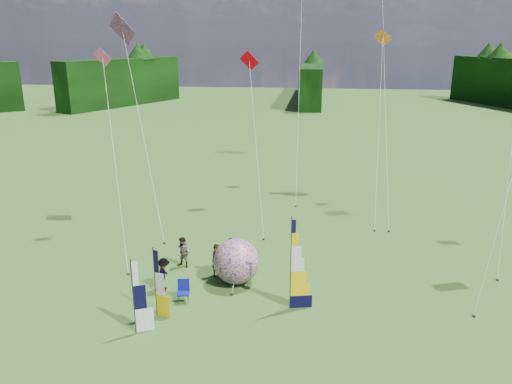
# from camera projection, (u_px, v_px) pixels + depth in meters

# --- Properties ---
(ground) EXTENTS (220.00, 220.00, 0.00)m
(ground) POSITION_uv_depth(u_px,v_px,m) (267.00, 345.00, 21.12)
(ground) COLOR #537C2F
(ground) RESTS_ON ground
(treeline_ring) EXTENTS (210.00, 210.00, 8.00)m
(treeline_ring) POSITION_uv_depth(u_px,v_px,m) (268.00, 258.00, 19.92)
(treeline_ring) COLOR #103B0A
(treeline_ring) RESTS_ON ground
(feather_banner_main) EXTENTS (1.22, 0.37, 4.53)m
(feather_banner_main) POSITION_uv_depth(u_px,v_px,m) (291.00, 265.00, 23.27)
(feather_banner_main) COLOR black
(feather_banner_main) RESTS_ON ground
(side_banner_left) EXTENTS (0.92, 0.36, 3.32)m
(side_banner_left) POSITION_uv_depth(u_px,v_px,m) (155.00, 283.00, 22.87)
(side_banner_left) COLOR yellow
(side_banner_left) RESTS_ON ground
(side_banner_far) EXTENTS (0.96, 0.51, 3.43)m
(side_banner_far) POSITION_uv_depth(u_px,v_px,m) (133.00, 298.00, 21.44)
(side_banner_far) COLOR white
(side_banner_far) RESTS_ON ground
(bol_inflatable) EXTENTS (3.06, 3.06, 2.42)m
(bol_inflatable) POSITION_uv_depth(u_px,v_px,m) (236.00, 261.00, 26.13)
(bol_inflatable) COLOR #1500A6
(bol_inflatable) RESTS_ON ground
(spectator_a) EXTENTS (0.80, 0.78, 1.86)m
(spectator_a) POSITION_uv_depth(u_px,v_px,m) (217.00, 260.00, 26.91)
(spectator_a) COLOR #66594C
(spectator_a) RESTS_ON ground
(spectator_b) EXTENTS (0.96, 0.71, 1.79)m
(spectator_b) POSITION_uv_depth(u_px,v_px,m) (183.00, 252.00, 27.96)
(spectator_b) COLOR #66594C
(spectator_b) RESTS_ON ground
(spectator_c) EXTENTS (0.57, 1.18, 1.75)m
(spectator_c) POSITION_uv_depth(u_px,v_px,m) (164.00, 274.00, 25.42)
(spectator_c) COLOR #66594C
(spectator_c) RESTS_ON ground
(spectator_d) EXTENTS (1.03, 0.82, 1.65)m
(spectator_d) POSITION_uv_depth(u_px,v_px,m) (231.00, 252.00, 28.24)
(spectator_d) COLOR #66594C
(spectator_d) RESTS_ON ground
(camp_chair) EXTENTS (0.74, 0.74, 1.11)m
(camp_chair) POSITION_uv_depth(u_px,v_px,m) (183.00, 292.00, 24.37)
(camp_chair) COLOR navy
(camp_chair) RESTS_ON ground
(kite_whale) EXTENTS (9.58, 15.80, 20.11)m
(kite_whale) POSITION_uv_depth(u_px,v_px,m) (385.00, 71.00, 36.36)
(kite_whale) COLOR black
(kite_whale) RESTS_ON ground
(kite_rainbow_delta) EXTENTS (12.11, 13.51, 14.91)m
(kite_rainbow_delta) POSITION_uv_depth(u_px,v_px,m) (141.00, 116.00, 32.87)
(kite_rainbow_delta) COLOR red
(kite_rainbow_delta) RESTS_ON ground
(small_kite_red) EXTENTS (5.32, 10.89, 11.99)m
(small_kite_red) POSITION_uv_depth(u_px,v_px,m) (256.00, 135.00, 34.16)
(small_kite_red) COLOR #E1000D
(small_kite_red) RESTS_ON ground
(small_kite_orange) EXTENTS (3.20, 11.02, 13.49)m
(small_kite_orange) POSITION_uv_depth(u_px,v_px,m) (380.00, 121.00, 35.46)
(small_kite_orange) COLOR orange
(small_kite_orange) RESTS_ON ground
(small_kite_yellow) EXTENTS (8.22, 11.63, 12.52)m
(small_kite_yellow) POSITION_uv_depth(u_px,v_px,m) (512.00, 150.00, 28.50)
(small_kite_yellow) COLOR yellow
(small_kite_yellow) RESTS_ON ground
(small_kite_pink) EXTENTS (6.21, 9.57, 12.21)m
(small_kite_pink) POSITION_uv_depth(u_px,v_px,m) (114.00, 150.00, 29.13)
(small_kite_pink) COLOR #F24778
(small_kite_pink) RESTS_ON ground
(small_kite_green) EXTENTS (6.33, 11.43, 17.06)m
(small_kite_green) POSITION_uv_depth(u_px,v_px,m) (299.00, 88.00, 39.94)
(small_kite_green) COLOR green
(small_kite_green) RESTS_ON ground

